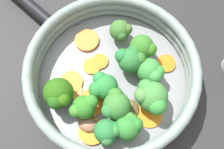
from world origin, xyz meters
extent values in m
plane|color=#252423|center=(0.00, 0.00, 0.00)|extent=(4.00, 4.00, 0.00)
cylinder|color=gray|center=(0.00, 0.00, 0.01)|extent=(0.26, 0.26, 0.01)
torus|color=gray|center=(0.00, 0.00, 0.02)|extent=(0.28, 0.28, 0.02)
torus|color=gray|center=(0.00, 0.00, 0.04)|extent=(0.28, 0.28, 0.02)
torus|color=gray|center=(0.00, 0.00, 0.05)|extent=(0.28, 0.28, 0.02)
sphere|color=gray|center=(0.05, -0.11, 0.02)|extent=(0.01, 0.01, 0.01)
sphere|color=gray|center=(0.11, -0.07, 0.02)|extent=(0.01, 0.01, 0.01)
cylinder|color=orange|center=(-0.09, -0.01, 0.01)|extent=(0.04, 0.04, 0.00)
cylinder|color=#F0903D|center=(0.07, 0.02, 0.01)|extent=(0.04, 0.04, 0.00)
cylinder|color=orange|center=(0.03, -0.02, 0.01)|extent=(0.04, 0.04, 0.00)
cylinder|color=orange|center=(0.07, 0.00, 0.01)|extent=(0.05, 0.05, 0.00)
cylinder|color=orange|center=(0.02, -0.03, 0.01)|extent=(0.04, 0.04, 0.00)
cylinder|color=orange|center=(0.04, -0.07, 0.02)|extent=(0.04, 0.04, 0.01)
cylinder|color=orange|center=(-0.05, 0.07, 0.01)|extent=(0.05, 0.05, 0.00)
cylinder|color=orange|center=(0.04, 0.09, 0.01)|extent=(0.05, 0.05, 0.00)
cylinder|color=orange|center=(0.04, 0.04, 0.01)|extent=(0.05, 0.05, 0.00)
cylinder|color=#77A25B|center=(0.09, 0.02, 0.02)|extent=(0.01, 0.01, 0.02)
sphere|color=#255811|center=(0.09, 0.02, 0.04)|extent=(0.05, 0.05, 0.05)
sphere|color=#2C5C0F|center=(0.08, 0.04, 0.05)|extent=(0.02, 0.02, 0.02)
sphere|color=#1E5413|center=(0.09, 0.04, 0.05)|extent=(0.02, 0.02, 0.02)
cylinder|color=#7DA670|center=(0.01, 0.02, 0.02)|extent=(0.02, 0.02, 0.01)
sphere|color=#287731|center=(0.01, 0.02, 0.04)|extent=(0.04, 0.04, 0.04)
sphere|color=#277D35|center=(0.02, 0.01, 0.04)|extent=(0.02, 0.02, 0.02)
sphere|color=#287430|center=(0.03, 0.03, 0.04)|extent=(0.03, 0.03, 0.03)
cylinder|color=#6D974B|center=(-0.05, -0.04, 0.02)|extent=(0.01, 0.01, 0.02)
sphere|color=#2F6B22|center=(-0.05, -0.04, 0.04)|extent=(0.04, 0.04, 0.04)
sphere|color=#25642C|center=(-0.04, -0.03, 0.05)|extent=(0.02, 0.02, 0.02)
sphere|color=#32701A|center=(-0.07, -0.03, 0.05)|extent=(0.02, 0.02, 0.02)
cylinder|color=#749850|center=(-0.06, 0.01, 0.02)|extent=(0.01, 0.01, 0.02)
sphere|color=#357E36|center=(-0.06, 0.01, 0.04)|extent=(0.04, 0.04, 0.04)
sphere|color=#3A833D|center=(-0.06, 0.02, 0.05)|extent=(0.02, 0.02, 0.02)
sphere|color=#2E8231|center=(-0.07, 0.01, 0.05)|extent=(0.02, 0.02, 0.02)
sphere|color=#3A7833|center=(-0.05, -0.01, 0.04)|extent=(0.02, 0.02, 0.02)
cylinder|color=#82A66A|center=(-0.01, 0.09, 0.02)|extent=(0.01, 0.01, 0.01)
sphere|color=#2C732A|center=(-0.01, 0.09, 0.04)|extent=(0.04, 0.04, 0.04)
sphere|color=#357529|center=(-0.02, 0.08, 0.04)|extent=(0.02, 0.02, 0.02)
sphere|color=#266E27|center=(-0.02, 0.09, 0.04)|extent=(0.02, 0.02, 0.02)
sphere|color=#287122|center=(-0.02, 0.08, 0.04)|extent=(0.02, 0.02, 0.02)
cylinder|color=#6B9856|center=(0.05, 0.05, 0.02)|extent=(0.01, 0.01, 0.01)
sphere|color=#2C7321|center=(0.05, 0.05, 0.04)|extent=(0.04, 0.04, 0.04)
sphere|color=#317724|center=(0.04, 0.05, 0.04)|extent=(0.02, 0.02, 0.02)
sphere|color=#367726|center=(0.06, 0.06, 0.04)|extent=(0.02, 0.02, 0.02)
cylinder|color=#84AC63|center=(-0.02, -0.08, 0.02)|extent=(0.01, 0.01, 0.01)
sphere|color=#376627|center=(-0.02, -0.08, 0.04)|extent=(0.04, 0.04, 0.04)
sphere|color=#32672A|center=(-0.02, -0.06, 0.04)|extent=(0.02, 0.02, 0.02)
sphere|color=#405E29|center=(-0.04, -0.07, 0.04)|extent=(0.02, 0.02, 0.02)
cylinder|color=#70A357|center=(-0.06, 0.05, 0.02)|extent=(0.01, 0.01, 0.02)
sphere|color=#3B7C35|center=(-0.06, 0.05, 0.04)|extent=(0.05, 0.05, 0.05)
sphere|color=#377934|center=(-0.05, 0.03, 0.04)|extent=(0.03, 0.03, 0.03)
sphere|color=#328033|center=(-0.06, 0.07, 0.05)|extent=(0.03, 0.03, 0.03)
sphere|color=#447938|center=(-0.04, 0.05, 0.05)|extent=(0.02, 0.02, 0.02)
cylinder|color=#6B9347|center=(0.00, 0.06, 0.02)|extent=(0.01, 0.01, 0.02)
sphere|color=#34702D|center=(0.00, 0.06, 0.04)|extent=(0.04, 0.04, 0.04)
sphere|color=#2A6E32|center=(0.01, 0.06, 0.05)|extent=(0.02, 0.02, 0.02)
sphere|color=#316D26|center=(0.00, 0.04, 0.05)|extent=(0.02, 0.02, 0.02)
cylinder|color=#83B65E|center=(-0.03, -0.01, 0.02)|extent=(0.01, 0.01, 0.02)
sphere|color=#26682D|center=(-0.03, -0.01, 0.04)|extent=(0.04, 0.04, 0.04)
sphere|color=#226B31|center=(-0.02, -0.02, 0.05)|extent=(0.02, 0.02, 0.02)
sphere|color=#2C6524|center=(-0.05, -0.01, 0.05)|extent=(0.02, 0.02, 0.02)
sphere|color=#2C5F28|center=(-0.02, -0.02, 0.05)|extent=(0.02, 0.02, 0.02)
cylinder|color=#5D984D|center=(0.02, 0.09, 0.02)|extent=(0.02, 0.02, 0.01)
sphere|color=#256C31|center=(0.02, 0.09, 0.04)|extent=(0.04, 0.04, 0.04)
sphere|color=#2D6735|center=(0.02, 0.10, 0.04)|extent=(0.02, 0.02, 0.02)
sphere|color=#1D672B|center=(0.01, 0.09, 0.04)|extent=(0.02, 0.02, 0.02)
sphere|color=#2D6E2C|center=(0.01, 0.09, 0.04)|extent=(0.02, 0.02, 0.02)
ellipsoid|color=brown|center=(-0.02, 0.06, 0.02)|extent=(0.03, 0.04, 0.01)
ellipsoid|color=#8B6148|center=(0.05, 0.07, 0.02)|extent=(0.04, 0.04, 0.01)
camera|label=1|loc=(0.02, 0.16, 0.42)|focal=42.00mm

